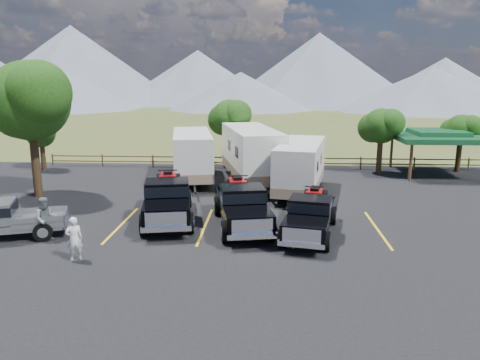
# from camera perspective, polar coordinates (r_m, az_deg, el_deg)

# --- Properties ---
(ground) EXTENTS (320.00, 320.00, 0.00)m
(ground) POSITION_cam_1_polar(r_m,az_deg,el_deg) (18.27, 0.38, -9.74)
(ground) COLOR #485725
(ground) RESTS_ON ground
(asphalt_lot) EXTENTS (44.00, 34.00, 0.04)m
(asphalt_lot) POSITION_cam_1_polar(r_m,az_deg,el_deg) (21.07, 0.80, -6.62)
(asphalt_lot) COLOR black
(asphalt_lot) RESTS_ON ground
(stall_lines) EXTENTS (12.12, 5.50, 0.01)m
(stall_lines) POSITION_cam_1_polar(r_m,az_deg,el_deg) (22.01, 0.91, -5.71)
(stall_lines) COLOR yellow
(stall_lines) RESTS_ON asphalt_lot
(tree_big_nw) EXTENTS (5.54, 5.18, 7.84)m
(tree_big_nw) POSITION_cam_1_polar(r_m,az_deg,el_deg) (29.22, -24.31, 8.80)
(tree_big_nw) COLOR black
(tree_big_nw) RESTS_ON ground
(tree_ne_a) EXTENTS (3.11, 2.92, 4.76)m
(tree_ne_a) POSITION_cam_1_polar(r_m,az_deg,el_deg) (35.04, 16.79, 6.31)
(tree_ne_a) COLOR black
(tree_ne_a) RESTS_ON ground
(tree_ne_b) EXTENTS (2.77, 2.59, 4.27)m
(tree_ne_b) POSITION_cam_1_polar(r_m,az_deg,el_deg) (37.85, 25.32, 5.53)
(tree_ne_b) COLOR black
(tree_ne_b) RESTS_ON ground
(tree_north) EXTENTS (3.46, 3.24, 5.25)m
(tree_north) POSITION_cam_1_polar(r_m,az_deg,el_deg) (36.16, -1.29, 7.57)
(tree_north) COLOR black
(tree_north) RESTS_ON ground
(tree_nw_small) EXTENTS (2.59, 2.43, 3.85)m
(tree_nw_small) POSITION_cam_1_polar(r_m,az_deg,el_deg) (38.11, -23.11, 5.24)
(tree_nw_small) COLOR black
(tree_nw_small) RESTS_ON ground
(rail_fence) EXTENTS (36.12, 0.12, 1.00)m
(rail_fence) POSITION_cam_1_polar(r_m,az_deg,el_deg) (35.97, 5.08, 2.31)
(rail_fence) COLOR brown
(rail_fence) RESTS_ON ground
(pavilion) EXTENTS (6.20, 6.20, 3.22)m
(pavilion) POSITION_cam_1_polar(r_m,az_deg,el_deg) (36.24, 22.95, 4.94)
(pavilion) COLOR brown
(pavilion) RESTS_ON ground
(mountain_range) EXTENTS (209.00, 71.00, 20.00)m
(mountain_range) POSITION_cam_1_polar(r_m,az_deg,el_deg) (123.17, -0.65, 12.88)
(mountain_range) COLOR slate
(mountain_range) RESTS_ON ground
(rig_left) EXTENTS (3.31, 6.97, 2.23)m
(rig_left) POSITION_cam_1_polar(r_m,az_deg,el_deg) (23.13, -8.81, -2.19)
(rig_left) COLOR black
(rig_left) RESTS_ON asphalt_lot
(rig_center) EXTENTS (3.22, 6.74, 2.16)m
(rig_center) POSITION_cam_1_polar(r_m,az_deg,el_deg) (21.91, 0.21, -2.96)
(rig_center) COLOR black
(rig_center) RESTS_ON asphalt_lot
(rig_right) EXTENTS (2.98, 6.03, 1.93)m
(rig_right) POSITION_cam_1_polar(r_m,az_deg,el_deg) (21.00, 8.59, -4.11)
(rig_right) COLOR black
(rig_right) RESTS_ON asphalt_lot
(trailer_left) EXTENTS (3.77, 9.42, 3.26)m
(trailer_left) POSITION_cam_1_polar(r_m,az_deg,el_deg) (31.59, -5.84, 2.98)
(trailer_left) COLOR silver
(trailer_left) RESTS_ON asphalt_lot
(trailer_center) EXTENTS (4.59, 10.40, 3.61)m
(trailer_center) POSITION_cam_1_polar(r_m,az_deg,el_deg) (30.75, 1.39, 3.13)
(trailer_center) COLOR silver
(trailer_center) RESTS_ON asphalt_lot
(trailer_right) EXTENTS (3.63, 8.98, 3.11)m
(trailer_right) POSITION_cam_1_polar(r_m,az_deg,el_deg) (28.02, 7.38, 1.57)
(trailer_right) COLOR silver
(trailer_right) RESTS_ON asphalt_lot
(pickup_silver) EXTENTS (5.81, 3.45, 1.66)m
(pickup_silver) POSITION_cam_1_polar(r_m,az_deg,el_deg) (22.71, -27.10, -4.28)
(pickup_silver) COLOR gray
(pickup_silver) RESTS_ON asphalt_lot
(person_a) EXTENTS (0.75, 0.67, 1.73)m
(person_a) POSITION_cam_1_polar(r_m,az_deg,el_deg) (18.92, -19.56, -6.78)
(person_a) COLOR white
(person_a) RESTS_ON asphalt_lot
(person_b) EXTENTS (1.14, 1.04, 1.89)m
(person_b) POSITION_cam_1_polar(r_m,az_deg,el_deg) (21.67, -22.58, -4.38)
(person_b) COLOR slate
(person_b) RESTS_ON asphalt_lot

